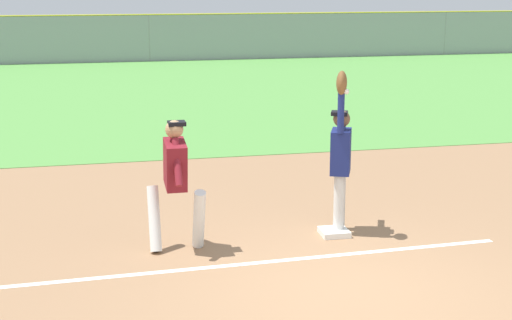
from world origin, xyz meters
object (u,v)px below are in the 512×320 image
at_px(baseball, 346,92).
at_px(parked_car_blue, 342,36).
at_px(first_base, 334,232).
at_px(fielder, 341,154).
at_px(parked_car_black, 9,42).
at_px(parked_car_silver, 125,40).
at_px(parked_car_white, 242,39).
at_px(runner, 176,176).

bearing_deg(baseball, parked_car_blue, 70.98).
bearing_deg(first_base, fielder, 46.52).
bearing_deg(parked_car_black, fielder, -76.69).
bearing_deg(baseball, fielder, 83.65).
bearing_deg(parked_car_silver, baseball, -90.79).
relative_size(parked_car_black, parked_car_white, 0.98).
bearing_deg(parked_car_white, fielder, -95.40).
bearing_deg(parked_car_white, runner, -100.06).
relative_size(baseball, parked_car_silver, 0.02).
relative_size(fielder, baseball, 30.81).
relative_size(fielder, parked_car_blue, 0.50).
distance_m(first_base, fielder, 1.09).
xyz_separation_m(runner, parked_car_silver, (0.83, 27.06, -0.32)).
xyz_separation_m(runner, parked_car_white, (6.36, 26.64, -0.32)).
bearing_deg(fielder, parked_car_blue, -86.62).
relative_size(first_base, parked_car_white, 0.08).
bearing_deg(parked_car_blue, parked_car_white, -166.98).
height_order(first_base, baseball, baseball).
xyz_separation_m(fielder, baseball, (-0.03, -0.24, 0.89)).
bearing_deg(fielder, parked_car_black, -53.61).
distance_m(parked_car_silver, parked_car_blue, 10.82).
height_order(baseball, parked_car_blue, baseball).
height_order(fielder, parked_car_black, fielder).
xyz_separation_m(baseball, parked_car_black, (-6.66, 27.30, -1.34)).
bearing_deg(fielder, first_base, 69.02).
bearing_deg(fielder, runner, 28.18).
relative_size(runner, parked_car_blue, 0.37).
bearing_deg(parked_car_blue, fielder, -102.39).
xyz_separation_m(runner, parked_car_black, (-4.40, 27.29, -0.32)).
height_order(fielder, baseball, fielder).
relative_size(runner, parked_car_white, 0.38).
relative_size(parked_car_silver, parked_car_white, 1.00).
height_order(runner, parked_car_blue, runner).
xyz_separation_m(fielder, parked_car_silver, (-1.45, 26.83, -0.45)).
bearing_deg(first_base, parked_car_black, 103.64).
bearing_deg(parked_car_white, parked_car_silver, 179.08).
distance_m(baseball, parked_car_blue, 28.84).
bearing_deg(parked_car_blue, baseball, -102.29).
xyz_separation_m(baseball, parked_car_silver, (-1.43, 27.07, -1.34)).
bearing_deg(parked_car_blue, runner, -106.43).
xyz_separation_m(parked_car_silver, parked_car_blue, (10.81, 0.17, 0.00)).
bearing_deg(parked_car_silver, fielder, -90.71).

